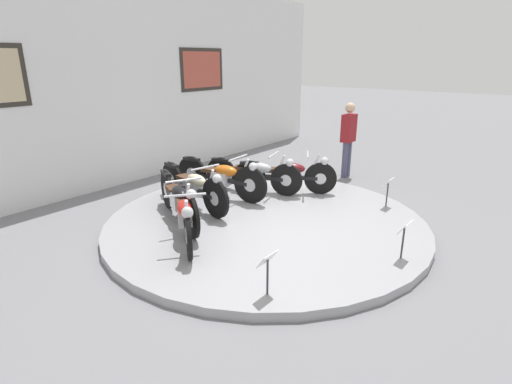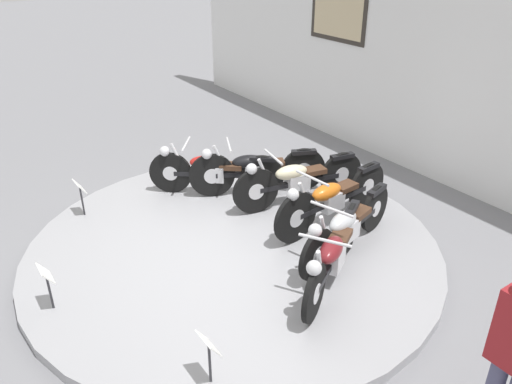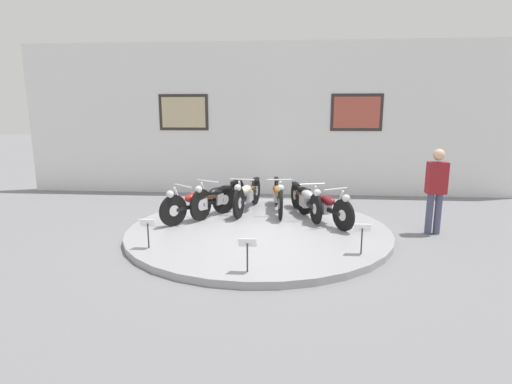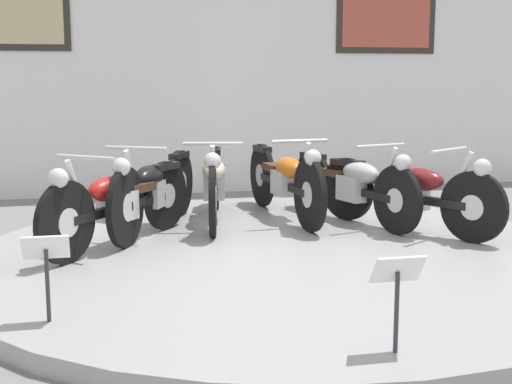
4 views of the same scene
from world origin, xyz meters
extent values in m
plane|color=slate|center=(0.00, 0.00, 0.00)|extent=(60.00, 60.00, 0.00)
cylinder|color=#99999E|center=(0.00, 0.00, 0.06)|extent=(5.08, 5.08, 0.12)
cube|color=white|center=(0.00, 3.86, 2.10)|extent=(14.00, 0.20, 4.20)
cube|color=#2D2823|center=(-2.40, 3.75, 2.31)|extent=(1.40, 0.02, 1.00)
cube|color=#C6B289|center=(-2.40, 3.75, 2.31)|extent=(1.24, 0.02, 0.84)
cube|color=#2D2823|center=(2.40, 3.75, 2.31)|extent=(1.40, 0.02, 1.00)
cube|color=#B24C3D|center=(2.40, 3.75, 2.31)|extent=(1.24, 0.02, 0.84)
cylinder|color=black|center=(-1.69, -0.03, 0.44)|extent=(0.43, 0.52, 0.63)
cylinder|color=silver|center=(-1.69, -0.03, 0.44)|extent=(0.19, 0.21, 0.22)
cylinder|color=black|center=(-0.84, 1.03, 0.44)|extent=(0.43, 0.52, 0.63)
cylinder|color=silver|center=(-0.84, 1.03, 0.44)|extent=(0.19, 0.21, 0.22)
cube|color=black|center=(-1.27, 0.50, 0.44)|extent=(0.83, 1.01, 0.07)
cube|color=silver|center=(-1.29, 0.47, 0.46)|extent=(0.36, 0.37, 0.24)
ellipsoid|color=red|center=(-1.35, 0.39, 0.62)|extent=(0.47, 0.51, 0.20)
cube|color=#472D1E|center=(-1.13, 0.67, 0.58)|extent=(0.36, 0.37, 0.07)
cube|color=black|center=(-0.84, 1.03, 0.70)|extent=(0.30, 0.34, 0.06)
cylinder|color=silver|center=(-1.59, 0.09, 0.64)|extent=(0.19, 0.22, 0.54)
cylinder|color=silver|center=(-1.53, 0.17, 0.90)|extent=(0.44, 0.36, 0.03)
sphere|color=silver|center=(-1.72, -0.08, 0.78)|extent=(0.15, 0.15, 0.15)
cylinder|color=black|center=(-1.23, 0.41, 0.45)|extent=(0.34, 0.62, 0.66)
cylinder|color=silver|center=(-1.23, 0.41, 0.45)|extent=(0.16, 0.24, 0.23)
cylinder|color=black|center=(-0.65, 1.62, 0.45)|extent=(0.34, 0.62, 0.66)
cylinder|color=silver|center=(-0.65, 1.62, 0.45)|extent=(0.16, 0.24, 0.23)
cube|color=black|center=(-0.94, 1.02, 0.45)|extent=(0.60, 1.15, 0.07)
cube|color=silver|center=(-0.96, 0.98, 0.47)|extent=(0.32, 0.38, 0.24)
ellipsoid|color=black|center=(-1.00, 0.89, 0.63)|extent=(0.41, 0.53, 0.20)
cube|color=#472D1E|center=(-0.84, 1.21, 0.59)|extent=(0.32, 0.38, 0.07)
cube|color=black|center=(-0.65, 1.62, 0.73)|extent=(0.25, 0.37, 0.06)
cylinder|color=silver|center=(-1.17, 0.54, 0.65)|extent=(0.15, 0.24, 0.54)
cylinder|color=silver|center=(-1.12, 0.64, 0.91)|extent=(0.50, 0.26, 0.03)
sphere|color=silver|center=(-1.26, 0.35, 0.79)|extent=(0.15, 0.15, 0.15)
cylinder|color=black|center=(-0.47, 0.65, 0.45)|extent=(0.18, 0.66, 0.66)
cylinder|color=silver|center=(-0.47, 0.65, 0.45)|extent=(0.11, 0.24, 0.23)
cylinder|color=black|center=(-0.22, 1.98, 0.45)|extent=(0.18, 0.66, 0.66)
cylinder|color=silver|center=(-0.22, 1.98, 0.45)|extent=(0.11, 0.24, 0.23)
cube|color=black|center=(-0.35, 1.32, 0.45)|extent=(0.30, 1.23, 0.07)
cube|color=silver|center=(-0.35, 1.28, 0.47)|extent=(0.26, 0.35, 0.24)
ellipsoid|color=beige|center=(-0.37, 1.18, 0.63)|extent=(0.31, 0.51, 0.20)
cube|color=#472D1E|center=(-0.30, 1.53, 0.59)|extent=(0.26, 0.35, 0.07)
cube|color=black|center=(-0.22, 1.98, 0.73)|extent=(0.17, 0.37, 0.06)
cylinder|color=silver|center=(-0.44, 0.80, 0.65)|extent=(0.09, 0.25, 0.54)
cylinder|color=silver|center=(-0.42, 0.91, 0.91)|extent=(0.54, 0.13, 0.03)
sphere|color=silver|center=(-0.48, 0.60, 0.79)|extent=(0.15, 0.15, 0.15)
cylinder|color=black|center=(0.41, 0.65, 0.46)|extent=(0.12, 0.68, 0.67)
cylinder|color=silver|center=(0.41, 0.65, 0.46)|extent=(0.09, 0.24, 0.24)
cylinder|color=black|center=(0.28, 1.99, 0.46)|extent=(0.12, 0.68, 0.67)
cylinder|color=silver|center=(0.28, 1.99, 0.46)|extent=(0.09, 0.24, 0.24)
cube|color=black|center=(0.35, 1.32, 0.46)|extent=(0.19, 1.24, 0.07)
cube|color=silver|center=(0.35, 1.28, 0.48)|extent=(0.23, 0.34, 0.24)
ellipsoid|color=#D16619|center=(0.36, 1.18, 0.64)|extent=(0.26, 0.50, 0.20)
cube|color=#472D1E|center=(0.33, 1.54, 0.60)|extent=(0.23, 0.34, 0.07)
cube|color=black|center=(0.28, 1.99, 0.75)|extent=(0.13, 0.37, 0.06)
cylinder|color=silver|center=(0.39, 0.79, 0.66)|extent=(0.07, 0.25, 0.54)
cylinder|color=silver|center=(0.38, 0.90, 0.92)|extent=(0.54, 0.08, 0.03)
sphere|color=silver|center=(0.41, 0.59, 0.80)|extent=(0.15, 0.15, 0.15)
cylinder|color=black|center=(1.13, 0.37, 0.43)|extent=(0.22, 0.60, 0.61)
cylinder|color=silver|center=(1.13, 0.37, 0.43)|extent=(0.12, 0.22, 0.21)
cylinder|color=black|center=(0.75, 1.66, 0.43)|extent=(0.22, 0.60, 0.61)
cylinder|color=silver|center=(0.75, 1.66, 0.43)|extent=(0.12, 0.22, 0.21)
cube|color=black|center=(0.94, 1.02, 0.43)|extent=(0.41, 1.21, 0.07)
cube|color=silver|center=(0.95, 0.98, 0.45)|extent=(0.28, 0.36, 0.24)
ellipsoid|color=#B2B5BA|center=(0.98, 0.88, 0.61)|extent=(0.35, 0.52, 0.20)
cube|color=#472D1E|center=(0.88, 1.23, 0.57)|extent=(0.28, 0.36, 0.07)
cube|color=black|center=(0.75, 1.66, 0.69)|extent=(0.20, 0.37, 0.06)
cylinder|color=silver|center=(1.09, 0.51, 0.63)|extent=(0.11, 0.25, 0.54)
cylinder|color=silver|center=(1.06, 0.61, 0.89)|extent=(0.53, 0.18, 0.03)
sphere|color=silver|center=(1.14, 0.31, 0.77)|extent=(0.15, 0.15, 0.15)
cylinder|color=black|center=(1.62, -0.08, 0.43)|extent=(0.36, 0.55, 0.61)
cylinder|color=silver|center=(1.62, -0.08, 0.43)|extent=(0.17, 0.22, 0.21)
cylinder|color=black|center=(0.92, 1.08, 0.43)|extent=(0.36, 0.55, 0.61)
cylinder|color=silver|center=(0.92, 1.08, 0.43)|extent=(0.17, 0.22, 0.21)
cube|color=black|center=(1.27, 0.50, 0.43)|extent=(0.70, 1.10, 0.07)
cube|color=silver|center=(1.29, 0.46, 0.45)|extent=(0.34, 0.38, 0.24)
ellipsoid|color=maroon|center=(1.34, 0.38, 0.61)|extent=(0.44, 0.52, 0.20)
cube|color=#472D1E|center=(1.15, 0.69, 0.57)|extent=(0.34, 0.38, 0.07)
cube|color=black|center=(0.92, 1.08, 0.69)|extent=(0.27, 0.36, 0.06)
cylinder|color=silver|center=(1.54, 0.05, 0.63)|extent=(0.17, 0.24, 0.54)
cylinder|color=silver|center=(1.48, 0.14, 0.89)|extent=(0.48, 0.31, 0.03)
sphere|color=silver|center=(1.65, -0.13, 0.77)|extent=(0.15, 0.15, 0.15)
cylinder|color=#333338|center=(-1.74, -1.33, 0.33)|extent=(0.02, 0.02, 0.42)
cube|color=white|center=(-1.74, -1.33, 0.56)|extent=(0.26, 0.11, 0.15)
cylinder|color=#333338|center=(0.00, -2.19, 0.33)|extent=(0.02, 0.02, 0.42)
cube|color=white|center=(0.00, -2.19, 0.56)|extent=(0.26, 0.11, 0.15)
camera|label=1|loc=(-4.80, -3.57, 2.58)|focal=28.00mm
camera|label=2|loc=(4.49, -2.73, 3.54)|focal=35.00mm
camera|label=3|loc=(0.55, -7.50, 2.39)|focal=28.00mm
camera|label=4|loc=(-1.45, -5.39, 1.51)|focal=50.00mm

